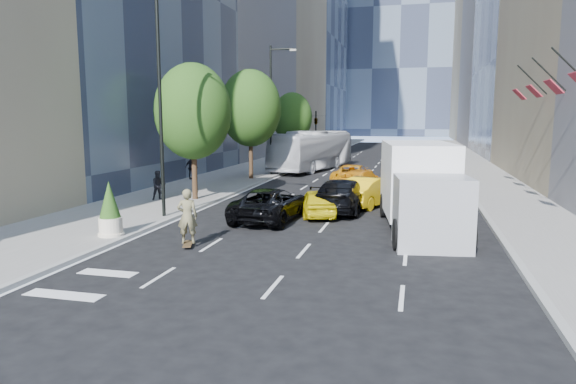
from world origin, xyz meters
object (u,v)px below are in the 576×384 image
(skateboarder, at_px, (187,220))
(black_sedan_mercedes, at_px, (342,195))
(city_bus, at_px, (313,150))
(planter_shrub, at_px, (110,210))
(box_truck, at_px, (421,187))
(black_sedan_lincoln, at_px, (270,204))

(skateboarder, relative_size, black_sedan_mercedes, 0.36)
(city_bus, relative_size, planter_shrub, 5.87)
(black_sedan_mercedes, relative_size, box_truck, 0.72)
(black_sedan_mercedes, relative_size, planter_shrub, 2.64)
(black_sedan_lincoln, height_order, box_truck, box_truck)
(skateboarder, xyz_separation_m, planter_shrub, (-3.40, 0.38, 0.16))
(skateboarder, height_order, city_bus, city_bus)
(black_sedan_mercedes, bearing_deg, city_bus, -71.58)
(black_sedan_mercedes, bearing_deg, planter_shrub, 49.00)
(black_sedan_mercedes, bearing_deg, black_sedan_lincoln, 49.18)
(skateboarder, relative_size, black_sedan_lincoln, 0.37)
(black_sedan_lincoln, bearing_deg, city_bus, -80.41)
(black_sedan_lincoln, bearing_deg, skateboarder, 77.49)
(black_sedan_lincoln, distance_m, box_truck, 6.74)
(city_bus, bearing_deg, black_sedan_lincoln, -71.70)
(box_truck, distance_m, planter_shrub, 12.40)
(black_sedan_lincoln, bearing_deg, black_sedan_mercedes, -130.62)
(box_truck, bearing_deg, planter_shrub, -167.08)
(black_sedan_lincoln, relative_size, planter_shrub, 2.52)
(black_sedan_mercedes, relative_size, city_bus, 0.45)
(planter_shrub, bearing_deg, city_bus, 85.12)
(black_sedan_lincoln, distance_m, city_bus, 22.72)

